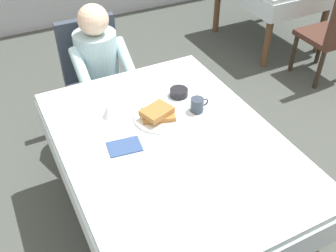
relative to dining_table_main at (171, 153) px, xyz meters
name	(u,v)px	position (x,y,z in m)	size (l,w,h in m)	color
ground_plane	(170,226)	(0.00, 0.00, -0.65)	(14.00, 14.00, 0.00)	#474C47
dining_table_main	(171,153)	(0.00, 0.00, 0.00)	(1.12, 1.52, 0.74)	silver
chair_diner	(95,73)	(-0.05, 1.17, -0.12)	(0.44, 0.45, 0.93)	#384251
diner_person	(100,67)	(-0.05, 1.01, 0.02)	(0.40, 0.43, 1.12)	silver
plate_breakfast	(159,117)	(0.03, 0.20, 0.10)	(0.28, 0.28, 0.02)	white
breakfast_stack	(157,113)	(0.02, 0.19, 0.13)	(0.21, 0.18, 0.06)	#A36B33
cup_coffee	(197,105)	(0.25, 0.16, 0.13)	(0.11, 0.08, 0.08)	#333D4C
bowl_butter	(179,92)	(0.23, 0.35, 0.11)	(0.11, 0.11, 0.04)	black
syrup_pitcher	(108,111)	(-0.22, 0.34, 0.13)	(0.08, 0.08, 0.07)	silver
fork_left_of_plate	(129,130)	(-0.16, 0.18, 0.09)	(0.18, 0.01, 0.01)	silver
knife_right_of_plate	(190,111)	(0.22, 0.18, 0.09)	(0.20, 0.01, 0.01)	silver
spoon_near_edge	(185,151)	(0.02, -0.11, 0.09)	(0.15, 0.01, 0.01)	silver
napkin_folded	(125,147)	(-0.24, 0.06, 0.09)	(0.17, 0.12, 0.01)	#334C7F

